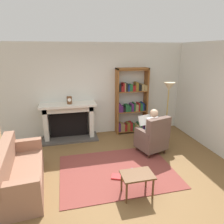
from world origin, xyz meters
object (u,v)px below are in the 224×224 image
side_table (137,177)px  floor_lamp (169,91)px  armchair_reading (153,137)px  seated_reader (150,128)px  fireplace (69,120)px  bookshelf (131,103)px  mantel_clock (69,100)px  sofa_floral (19,173)px

side_table → floor_lamp: floor_lamp is taller
armchair_reading → seated_reader: size_ratio=0.85×
fireplace → side_table: size_ratio=2.82×
side_table → bookshelf: bearing=73.7°
floor_lamp → armchair_reading: bearing=-133.4°
bookshelf → floor_lamp: (0.88, -0.62, 0.44)m
fireplace → floor_lamp: size_ratio=0.97×
bookshelf → side_table: 3.02m
fireplace → side_table: (1.06, -2.81, -0.20)m
bookshelf → seated_reader: bearing=-87.7°
mantel_clock → fireplace: bearing=114.8°
bookshelf → sofa_floral: (-2.89, -2.16, -0.62)m
side_table → sofa_floral: bearing=161.6°
mantel_clock → sofa_floral: 2.43m
seated_reader → sofa_floral: seated_reader is taller
seated_reader → armchair_reading: bearing=90.0°
seated_reader → sofa_floral: size_ratio=0.65×
bookshelf → seated_reader: size_ratio=1.75×
mantel_clock → bookshelf: bearing=4.2°
bookshelf → floor_lamp: bookshelf is taller
fireplace → floor_lamp: 2.95m
sofa_floral → floor_lamp: bearing=-72.1°
mantel_clock → sofa_floral: bearing=-117.2°
mantel_clock → side_table: mantel_clock is taller
side_table → floor_lamp: bearing=52.4°
bookshelf → seated_reader: bookshelf is taller
bookshelf → armchair_reading: 1.55m
armchair_reading → side_table: armchair_reading is taller
bookshelf → floor_lamp: bearing=-35.1°
mantel_clock → floor_lamp: bearing=-10.1°
bookshelf → side_table: size_ratio=3.55×
armchair_reading → sofa_floral: 3.06m
side_table → floor_lamp: (1.71, 2.23, 1.02)m
fireplace → floor_lamp: (2.77, -0.59, 0.82)m
sofa_floral → floor_lamp: floor_lamp is taller
bookshelf → fireplace: bearing=-179.0°
sofa_floral → side_table: size_ratio=3.12×
fireplace → bookshelf: 1.93m
bookshelf → side_table: bearing=-106.3°
side_table → floor_lamp: 2.99m
fireplace → sofa_floral: fireplace is taller
armchair_reading → fireplace: bearing=-52.8°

